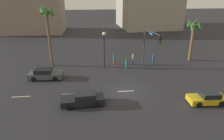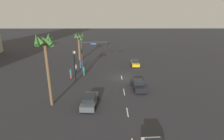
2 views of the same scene
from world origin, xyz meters
name	(u,v)px [view 2 (image 2 of 2)]	position (x,y,z in m)	size (l,w,h in m)	color
ground_plane	(122,78)	(0.00, 0.00, 0.00)	(220.00, 220.00, 0.00)	#28282D
lane_stripe_1	(127,112)	(-12.09, 0.00, 0.01)	(2.07, 0.14, 0.01)	silver
lane_stripe_2	(124,92)	(-6.25, 0.00, 0.01)	(2.35, 0.14, 0.01)	silver
lane_stripe_3	(122,78)	(0.01, 0.00, 0.01)	(1.92, 0.14, 0.01)	silver
car_0	(138,85)	(-4.96, -2.39, 0.62)	(4.56, 2.16, 1.34)	black
car_1	(90,100)	(-10.26, 4.86, 0.66)	(4.61, 2.10, 1.43)	#474C51
car_3	(135,63)	(8.14, -3.62, 0.60)	(3.95, 1.88, 1.31)	gold
traffic_signal	(91,51)	(4.30, 6.06, 4.31)	(0.72, 5.81, 6.29)	#38383D
streetlamp	(75,60)	(-1.93, 8.29, 3.96)	(0.56, 0.56, 5.58)	#2D2D33
pedestrian_0	(81,64)	(6.03, 8.69, 0.93)	(0.39, 0.39, 1.77)	#1E7266
pedestrian_1	(71,73)	(-0.28, 9.51, 1.02)	(0.49, 0.49, 1.93)	#BF3833
pedestrian_2	(76,69)	(2.73, 9.07, 0.98)	(0.43, 0.43, 1.81)	#2D478C
pedestrian_3	(84,71)	(1.40, 7.33, 0.96)	(0.36, 0.36, 1.82)	#1E7266
palm_tree_0	(79,41)	(12.86, 10.03, 4.92)	(2.51, 2.69, 7.27)	brown
palm_tree_1	(46,50)	(-10.18, 9.90, 7.39)	(2.52, 2.70, 9.53)	brown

